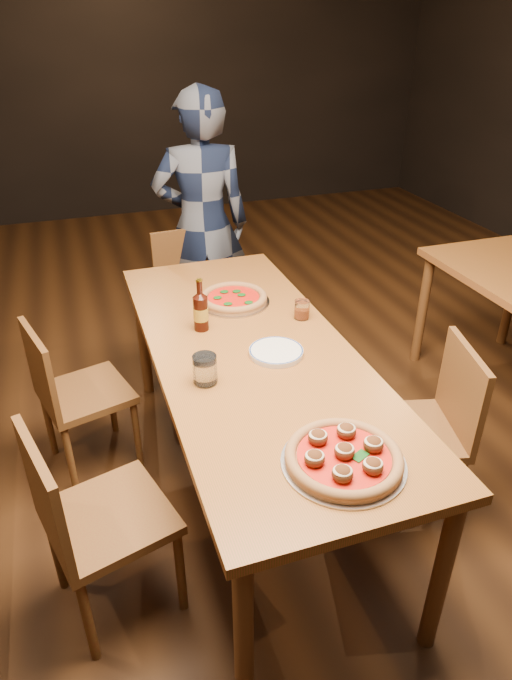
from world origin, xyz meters
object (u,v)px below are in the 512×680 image
object	(u,v)px
chair_main_nw	(109,516)
water_glass	(205,369)
diner	(202,226)
chair_main_sw	(86,392)
pizza_meatball	(344,457)
amber_glass	(302,310)
chair_main_e	(412,430)
plate_stack	(276,352)
chair_end	(195,300)
pizza_margherita	(234,298)
beer_bottle	(201,312)
table_main	(252,364)

from	to	relation	value
chair_main_nw	water_glass	bearing A→B (deg)	-76.21
water_glass	chair_main_nw	bearing A→B (deg)	-150.69
chair_main_nw	diner	xyz separation A→B (m)	(0.81, 1.83, 0.38)
water_glass	chair_main_sw	bearing A→B (deg)	126.71
pizza_meatball	amber_glass	bearing A→B (deg)	74.90
chair_main_nw	amber_glass	distance (m)	1.19
chair_main_nw	pizza_meatball	xyz separation A→B (m)	(0.71, -0.33, 0.35)
chair_main_e	diner	world-z (taller)	diner
chair_main_nw	chair_main_sw	xyz separation A→B (m)	(-0.02, 0.83, -0.02)
plate_stack	chair_main_e	bearing A→B (deg)	-26.42
chair_end	diner	world-z (taller)	diner
pizza_margherita	beer_bottle	size ratio (longest dim) A/B	1.49
chair_end	beer_bottle	size ratio (longest dim) A/B	3.69
chair_main_nw	chair_main_sw	distance (m)	0.83
table_main	beer_bottle	size ratio (longest dim) A/B	8.64
table_main	chair_main_nw	xyz separation A→B (m)	(-0.66, -0.41, -0.25)
chair_main_nw	water_glass	distance (m)	0.61
pizza_margherita	beer_bottle	world-z (taller)	beer_bottle
chair_main_nw	beer_bottle	bearing A→B (deg)	-53.82
chair_end	pizza_meatball	bearing A→B (deg)	-93.06
chair_main_nw	chair_end	bearing A→B (deg)	-38.69
chair_main_e	chair_end	distance (m)	1.63
chair_main_e	pizza_margherita	size ratio (longest dim) A/B	2.46
table_main	chair_main_sw	world-z (taller)	chair_main_sw
chair_end	pizza_margherita	distance (m)	0.82
beer_bottle	water_glass	size ratio (longest dim) A/B	2.05
pizza_meatball	chair_main_e	bearing A→B (deg)	36.84
chair_main_nw	beer_bottle	distance (m)	0.91
plate_stack	diner	xyz separation A→B (m)	(0.07, 1.49, 0.05)
table_main	diner	world-z (taller)	diner
table_main	chair_main_e	world-z (taller)	chair_main_e
pizza_margherita	table_main	bearing A→B (deg)	-96.92
beer_bottle	water_glass	xyz separation A→B (m)	(-0.09, -0.41, -0.03)
pizza_meatball	chair_main_nw	bearing A→B (deg)	154.96
chair_main_e	beer_bottle	xyz separation A→B (m)	(-0.76, 0.56, 0.41)
chair_end	chair_main_sw	bearing A→B (deg)	-136.51
pizza_meatball	amber_glass	distance (m)	0.97
beer_bottle	amber_glass	size ratio (longest dim) A/B	2.71
chair_main_sw	diner	xyz separation A→B (m)	(0.83, 0.99, 0.41)
table_main	pizza_meatball	bearing A→B (deg)	-86.28
pizza_meatball	chair_main_sw	bearing A→B (deg)	122.22
chair_main_nw	beer_bottle	world-z (taller)	beer_bottle
pizza_meatball	diner	size ratio (longest dim) A/B	0.24
chair_main_e	pizza_margherita	world-z (taller)	chair_main_e
plate_stack	amber_glass	bearing A→B (deg)	49.73
pizza_margherita	water_glass	size ratio (longest dim) A/B	3.04
chair_main_nw	chair_main_sw	size ratio (longest dim) A/B	1.06
pizza_meatball	amber_glass	size ratio (longest dim) A/B	4.51
chair_main_nw	pizza_meatball	distance (m)	0.86
table_main	amber_glass	bearing A→B (deg)	32.32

